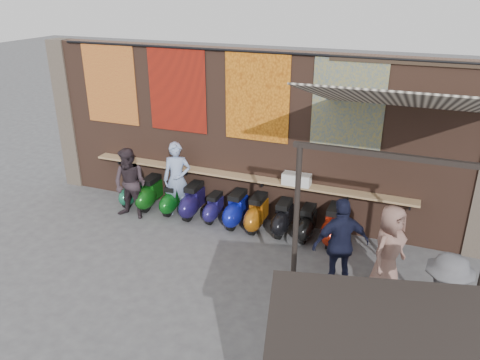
{
  "coord_description": "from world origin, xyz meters",
  "views": [
    {
      "loc": [
        3.73,
        -7.18,
        5.34
      ],
      "look_at": [
        0.41,
        1.2,
        1.53
      ],
      "focal_mm": 35.0,
      "sensor_mm": 36.0,
      "label": 1
    }
  ],
  "objects_px": {
    "scooter_stool_1": "(150,193)",
    "shopper_tan": "(389,249)",
    "shelf_box": "(297,179)",
    "scooter_stool_6": "(257,213)",
    "diner_left": "(177,179)",
    "shopper_navy": "(341,244)",
    "scooter_stool_0": "(132,192)",
    "scooter_stool_2": "(172,199)",
    "scooter_stool_9": "(333,225)",
    "scooter_stool_3": "(193,201)",
    "diner_right": "(130,184)",
    "shopper_grey": "(442,311)",
    "scooter_stool_4": "(214,208)",
    "scooter_stool_7": "(283,218)",
    "scooter_stool_8": "(307,223)",
    "scooter_stool_5": "(236,209)"
  },
  "relations": [
    {
      "from": "scooter_stool_1",
      "to": "shopper_tan",
      "type": "height_order",
      "value": "shopper_tan"
    },
    {
      "from": "shelf_box",
      "to": "scooter_stool_1",
      "type": "height_order",
      "value": "shelf_box"
    },
    {
      "from": "scooter_stool_6",
      "to": "diner_left",
      "type": "bearing_deg",
      "value": 178.78
    },
    {
      "from": "shopper_navy",
      "to": "shopper_tan",
      "type": "relative_size",
      "value": 1.06
    },
    {
      "from": "scooter_stool_0",
      "to": "scooter_stool_2",
      "type": "relative_size",
      "value": 0.97
    },
    {
      "from": "scooter_stool_9",
      "to": "scooter_stool_3",
      "type": "bearing_deg",
      "value": -179.91
    },
    {
      "from": "diner_right",
      "to": "shopper_grey",
      "type": "relative_size",
      "value": 0.95
    },
    {
      "from": "shopper_tan",
      "to": "scooter_stool_9",
      "type": "bearing_deg",
      "value": 69.29
    },
    {
      "from": "scooter_stool_4",
      "to": "diner_right",
      "type": "height_order",
      "value": "diner_right"
    },
    {
      "from": "shelf_box",
      "to": "diner_right",
      "type": "distance_m",
      "value": 3.97
    },
    {
      "from": "scooter_stool_1",
      "to": "shopper_tan",
      "type": "distance_m",
      "value": 6.09
    },
    {
      "from": "scooter_stool_7",
      "to": "shopper_navy",
      "type": "relative_size",
      "value": 0.45
    },
    {
      "from": "scooter_stool_9",
      "to": "scooter_stool_0",
      "type": "bearing_deg",
      "value": 179.69
    },
    {
      "from": "scooter_stool_7",
      "to": "shopper_tan",
      "type": "height_order",
      "value": "shopper_tan"
    },
    {
      "from": "scooter_stool_8",
      "to": "scooter_stool_0",
      "type": "bearing_deg",
      "value": 179.37
    },
    {
      "from": "shopper_grey",
      "to": "shopper_tan",
      "type": "height_order",
      "value": "shopper_grey"
    },
    {
      "from": "shopper_navy",
      "to": "shopper_grey",
      "type": "relative_size",
      "value": 0.99
    },
    {
      "from": "scooter_stool_8",
      "to": "diner_left",
      "type": "height_order",
      "value": "diner_left"
    },
    {
      "from": "scooter_stool_6",
      "to": "scooter_stool_9",
      "type": "bearing_deg",
      "value": 1.31
    },
    {
      "from": "shelf_box",
      "to": "scooter_stool_6",
      "type": "height_order",
      "value": "shelf_box"
    },
    {
      "from": "scooter_stool_0",
      "to": "shopper_grey",
      "type": "relative_size",
      "value": 0.4
    },
    {
      "from": "scooter_stool_4",
      "to": "scooter_stool_7",
      "type": "bearing_deg",
      "value": -0.09
    },
    {
      "from": "scooter_stool_0",
      "to": "scooter_stool_4",
      "type": "relative_size",
      "value": 1.05
    },
    {
      "from": "scooter_stool_1",
      "to": "scooter_stool_4",
      "type": "distance_m",
      "value": 1.79
    },
    {
      "from": "diner_right",
      "to": "scooter_stool_3",
      "type": "bearing_deg",
      "value": 23.74
    },
    {
      "from": "scooter_stool_9",
      "to": "scooter_stool_5",
      "type": "bearing_deg",
      "value": -179.04
    },
    {
      "from": "shopper_tan",
      "to": "scooter_stool_0",
      "type": "bearing_deg",
      "value": 104.66
    },
    {
      "from": "scooter_stool_1",
      "to": "scooter_stool_6",
      "type": "xyz_separation_m",
      "value": [
        2.9,
        -0.06,
        0.0
      ]
    },
    {
      "from": "scooter_stool_6",
      "to": "scooter_stool_8",
      "type": "relative_size",
      "value": 1.11
    },
    {
      "from": "shelf_box",
      "to": "diner_left",
      "type": "bearing_deg",
      "value": -174.1
    },
    {
      "from": "scooter_stool_9",
      "to": "diner_left",
      "type": "relative_size",
      "value": 0.48
    },
    {
      "from": "diner_left",
      "to": "shopper_navy",
      "type": "xyz_separation_m",
      "value": [
        4.27,
        -1.6,
        -0.01
      ]
    },
    {
      "from": "scooter_stool_0",
      "to": "scooter_stool_8",
      "type": "bearing_deg",
      "value": -0.63
    },
    {
      "from": "scooter_stool_8",
      "to": "diner_left",
      "type": "distance_m",
      "value": 3.32
    },
    {
      "from": "scooter_stool_7",
      "to": "scooter_stool_8",
      "type": "relative_size",
      "value": 1.05
    },
    {
      "from": "scooter_stool_6",
      "to": "scooter_stool_5",
      "type": "bearing_deg",
      "value": 179.78
    },
    {
      "from": "diner_left",
      "to": "diner_right",
      "type": "distance_m",
      "value": 1.12
    },
    {
      "from": "diner_right",
      "to": "shelf_box",
      "type": "bearing_deg",
      "value": 13.43
    },
    {
      "from": "shopper_grey",
      "to": "scooter_stool_6",
      "type": "bearing_deg",
      "value": -8.45
    },
    {
      "from": "scooter_stool_3",
      "to": "diner_right",
      "type": "relative_size",
      "value": 0.49
    },
    {
      "from": "scooter_stool_7",
      "to": "shopper_navy",
      "type": "bearing_deg",
      "value": -45.24
    },
    {
      "from": "scooter_stool_0",
      "to": "diner_left",
      "type": "distance_m",
      "value": 1.48
    },
    {
      "from": "diner_left",
      "to": "scooter_stool_2",
      "type": "bearing_deg",
      "value": 162.11
    },
    {
      "from": "shopper_tan",
      "to": "scooter_stool_2",
      "type": "bearing_deg",
      "value": 102.37
    },
    {
      "from": "scooter_stool_4",
      "to": "shopper_grey",
      "type": "bearing_deg",
      "value": -30.23
    },
    {
      "from": "scooter_stool_0",
      "to": "scooter_stool_5",
      "type": "distance_m",
      "value": 2.94
    },
    {
      "from": "scooter_stool_5",
      "to": "scooter_stool_6",
      "type": "distance_m",
      "value": 0.52
    },
    {
      "from": "scooter_stool_4",
      "to": "shopper_grey",
      "type": "xyz_separation_m",
      "value": [
        5.02,
        -2.93,
        0.59
      ]
    },
    {
      "from": "scooter_stool_3",
      "to": "diner_left",
      "type": "xyz_separation_m",
      "value": [
        -0.41,
        0.01,
        0.51
      ]
    },
    {
      "from": "scooter_stool_0",
      "to": "shopper_navy",
      "type": "bearing_deg",
      "value": -16.03
    }
  ]
}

